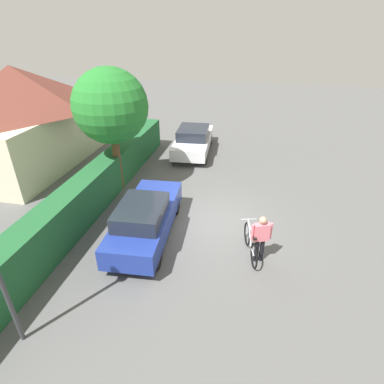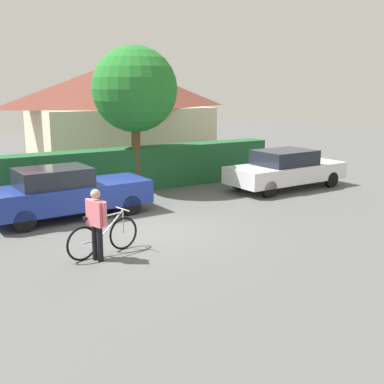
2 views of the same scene
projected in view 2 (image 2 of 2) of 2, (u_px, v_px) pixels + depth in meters
name	position (u px, v px, depth m)	size (l,w,h in m)	color
ground_plane	(141.00, 229.00, 12.89)	(60.00, 60.00, 0.00)	#545454
hedge_row	(84.00, 173.00, 16.64)	(14.94, 0.90, 1.52)	#1E572D
house_distant	(120.00, 113.00, 22.39)	(8.01, 4.89, 4.76)	beige
parked_car_near	(67.00, 192.00, 13.78)	(4.56, 1.86, 1.48)	navy
parked_car_far	(286.00, 169.00, 17.77)	(4.64, 2.05, 1.42)	silver
bicycle	(103.00, 237.00, 10.83)	(1.81, 0.61, 0.97)	black
person_rider	(96.00, 220.00, 10.38)	(0.35, 0.61, 1.58)	black
tree_kerbside	(135.00, 90.00, 16.68)	(2.93, 2.93, 5.04)	brown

